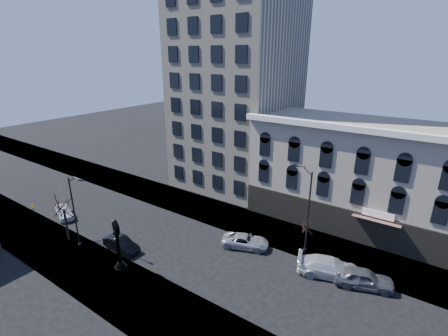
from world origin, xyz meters
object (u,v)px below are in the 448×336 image
Objects in this scene: warning_sign at (33,208)px; car_near_b at (121,244)px; street_clock at (118,247)px; street_lamp_near at (75,194)px; car_near_a at (64,212)px.

warning_sign reaches higher than car_near_b.
street_clock is 0.64× the size of street_lamp_near.
warning_sign is at bearing 174.45° from street_lamp_near.
car_near_b is at bearing 160.51° from street_clock.
car_near_b is (3.38, 2.13, -5.54)m from street_lamp_near.
warning_sign is 0.51× the size of car_near_a.
street_clock is at bearing -4.55° from street_lamp_near.
car_near_a is (-8.20, 2.80, -5.54)m from street_lamp_near.
street_lamp_near is (-6.01, 0.07, 3.79)m from street_clock.
street_lamp_near is at bearing -160.31° from street_clock.
street_lamp_near is at bearing 122.69° from car_near_b.
street_lamp_near is 1.91× the size of car_near_b.
street_clock is 3.86m from car_near_b.
warning_sign is (-10.46, 0.31, -4.68)m from street_lamp_near.
warning_sign is 13.98m from car_near_b.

